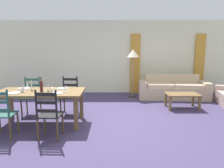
# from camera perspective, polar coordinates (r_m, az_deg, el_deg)

# --- Properties ---
(ground_plane) EXTENTS (9.60, 9.60, 0.02)m
(ground_plane) POSITION_cam_1_polar(r_m,az_deg,el_deg) (4.83, -0.30, -10.56)
(ground_plane) COLOR #3D3356
(wall_far) EXTENTS (9.60, 0.16, 2.70)m
(wall_far) POSITION_cam_1_polar(r_m,az_deg,el_deg) (7.83, -0.22, 7.47)
(wall_far) COLOR #E8E7C1
(wall_far) RESTS_ON ground_plane
(curtain_panel_left) EXTENTS (0.35, 0.08, 2.20)m
(curtain_panel_left) POSITION_cam_1_polar(r_m,az_deg,el_deg) (7.75, 6.33, 5.54)
(curtain_panel_left) COLOR gold
(curtain_panel_left) RESTS_ON ground_plane
(curtain_panel_right) EXTENTS (0.35, 0.08, 2.20)m
(curtain_panel_right) POSITION_cam_1_polar(r_m,az_deg,el_deg) (8.37, 22.95, 5.14)
(curtain_panel_right) COLOR gold
(curtain_panel_right) RESTS_ON ground_plane
(dining_table) EXTENTS (1.90, 0.96, 0.75)m
(dining_table) POSITION_cam_1_polar(r_m,az_deg,el_deg) (4.79, -19.47, -2.89)
(dining_table) COLOR brown
(dining_table) RESTS_ON ground_plane
(dining_chair_near_left) EXTENTS (0.43, 0.41, 0.96)m
(dining_chair_near_left) POSITION_cam_1_polar(r_m,az_deg,el_deg) (4.36, -28.31, -7.27)
(dining_chair_near_left) COLOR #25534A
(dining_chair_near_left) RESTS_ON ground_plane
(dining_chair_near_right) EXTENTS (0.44, 0.42, 0.96)m
(dining_chair_near_right) POSITION_cam_1_polar(r_m,az_deg,el_deg) (3.99, -17.15, -8.02)
(dining_chair_near_right) COLOR black
(dining_chair_near_right) RESTS_ON ground_plane
(dining_chair_far_left) EXTENTS (0.43, 0.41, 0.96)m
(dining_chair_far_left) POSITION_cam_1_polar(r_m,az_deg,el_deg) (5.66, -21.56, -3.05)
(dining_chair_far_left) COLOR #265949
(dining_chair_far_left) RESTS_ON ground_plane
(dining_chair_far_right) EXTENTS (0.43, 0.41, 0.96)m
(dining_chair_far_right) POSITION_cam_1_polar(r_m,az_deg,el_deg) (5.42, -11.78, -3.11)
(dining_chair_far_right) COLOR black
(dining_chair_far_right) RESTS_ON ground_plane
(dinner_plate_near_left) EXTENTS (0.24, 0.24, 0.02)m
(dinner_plate_near_left) POSITION_cam_1_polar(r_m,az_deg,el_deg) (4.72, -25.70, -2.31)
(dinner_plate_near_left) COLOR white
(dinner_plate_near_left) RESTS_ON dining_table
(fork_near_left) EXTENTS (0.03, 0.17, 0.01)m
(fork_near_left) POSITION_cam_1_polar(r_m,az_deg,el_deg) (4.79, -27.31, -2.34)
(fork_near_left) COLOR silver
(fork_near_left) RESTS_ON dining_table
(dinner_plate_near_right) EXTENTS (0.24, 0.24, 0.02)m
(dinner_plate_near_right) POSITION_cam_1_polar(r_m,az_deg,el_deg) (4.41, -15.07, -2.47)
(dinner_plate_near_right) COLOR white
(dinner_plate_near_right) RESTS_ON dining_table
(fork_near_right) EXTENTS (0.03, 0.17, 0.01)m
(fork_near_right) POSITION_cam_1_polar(r_m,az_deg,el_deg) (4.45, -16.94, -2.52)
(fork_near_right) COLOR silver
(fork_near_right) RESTS_ON dining_table
(dinner_plate_far_left) EXTENTS (0.24, 0.24, 0.02)m
(dinner_plate_far_left) POSITION_cam_1_polar(r_m,az_deg,el_deg) (5.16, -23.34, -1.16)
(dinner_plate_far_left) COLOR white
(dinner_plate_far_left) RESTS_ON dining_table
(fork_far_left) EXTENTS (0.02, 0.17, 0.01)m
(fork_far_left) POSITION_cam_1_polar(r_m,az_deg,el_deg) (5.23, -24.84, -1.21)
(fork_far_left) COLOR silver
(fork_far_left) RESTS_ON dining_table
(dinner_plate_far_right) EXTENTS (0.24, 0.24, 0.02)m
(dinner_plate_far_right) POSITION_cam_1_polar(r_m,az_deg,el_deg) (4.88, -13.58, -1.22)
(dinner_plate_far_right) COLOR white
(dinner_plate_far_right) RESTS_ON dining_table
(fork_far_right) EXTENTS (0.03, 0.17, 0.01)m
(fork_far_right) POSITION_cam_1_polar(r_m,az_deg,el_deg) (4.92, -15.28, -1.28)
(fork_far_right) COLOR silver
(fork_far_right) RESTS_ON dining_table
(wine_bottle) EXTENTS (0.07, 0.07, 0.32)m
(wine_bottle) POSITION_cam_1_polar(r_m,az_deg,el_deg) (4.70, -19.12, -0.56)
(wine_bottle) COLOR #471919
(wine_bottle) RESTS_ON dining_table
(wine_glass_near_left) EXTENTS (0.06, 0.06, 0.16)m
(wine_glass_near_left) POSITION_cam_1_polar(r_m,az_deg,el_deg) (4.75, -23.47, -0.81)
(wine_glass_near_left) COLOR white
(wine_glass_near_left) RESTS_ON dining_table
(wine_glass_near_right) EXTENTS (0.06, 0.06, 0.16)m
(wine_glass_near_right) POSITION_cam_1_polar(r_m,az_deg,el_deg) (4.46, -12.92, -0.88)
(wine_glass_near_right) COLOR white
(wine_glass_near_right) RESTS_ON dining_table
(wine_glass_far_left) EXTENTS (0.06, 0.06, 0.16)m
(wine_glass_far_left) POSITION_cam_1_polar(r_m,az_deg,el_deg) (5.00, -22.56, -0.25)
(wine_glass_far_left) COLOR white
(wine_glass_far_left) RESTS_ON dining_table
(coffee_cup_primary) EXTENTS (0.07, 0.07, 0.09)m
(coffee_cup_primary) POSITION_cam_1_polar(r_m,az_deg,el_deg) (4.59, -16.39, -1.59)
(coffee_cup_primary) COLOR beige
(coffee_cup_primary) RESTS_ON dining_table
(coffee_cup_secondary) EXTENTS (0.07, 0.07, 0.09)m
(coffee_cup_secondary) POSITION_cam_1_polar(r_m,az_deg,el_deg) (4.81, -23.79, -1.52)
(coffee_cup_secondary) COLOR beige
(coffee_cup_secondary) RESTS_ON dining_table
(candle_tall) EXTENTS (0.05, 0.05, 0.24)m
(candle_tall) POSITION_cam_1_polar(r_m,az_deg,el_deg) (4.84, -21.51, -1.01)
(candle_tall) COLOR #998C66
(candle_tall) RESTS_ON dining_table
(candle_short) EXTENTS (0.05, 0.05, 0.16)m
(candle_short) POSITION_cam_1_polar(r_m,az_deg,el_deg) (4.67, -17.40, -1.49)
(candle_short) COLOR #998C66
(candle_short) RESTS_ON dining_table
(couch) EXTENTS (2.34, 0.98, 0.80)m
(couch) POSITION_cam_1_polar(r_m,az_deg,el_deg) (7.29, 16.41, -1.50)
(couch) COLOR tan
(couch) RESTS_ON ground_plane
(coffee_table) EXTENTS (0.90, 0.56, 0.42)m
(coffee_table) POSITION_cam_1_polar(r_m,az_deg,el_deg) (6.11, 18.84, -3.14)
(coffee_table) COLOR brown
(coffee_table) RESTS_ON ground_plane
(standing_lamp) EXTENTS (0.40, 0.40, 1.64)m
(standing_lamp) POSITION_cam_1_polar(r_m,az_deg,el_deg) (7.07, 5.74, 7.66)
(standing_lamp) COLOR #332D28
(standing_lamp) RESTS_ON ground_plane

